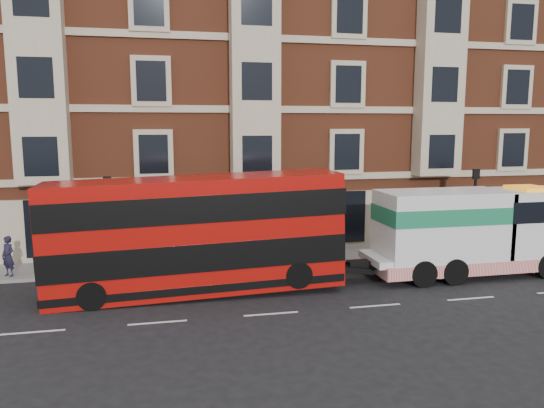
{
  "coord_description": "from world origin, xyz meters",
  "views": [
    {
      "loc": [
        -3.82,
        -17.84,
        6.79
      ],
      "look_at": [
        0.9,
        4.0,
        3.38
      ],
      "focal_mm": 35.0,
      "sensor_mm": 36.0,
      "label": 1
    }
  ],
  "objects": [
    {
      "name": "victorian_terrace",
      "position": [
        0.5,
        15.0,
        10.07
      ],
      "size": [
        45.0,
        12.0,
        20.4
      ],
      "color": "brown",
      "rests_on": "ground"
    },
    {
      "name": "double_decker_bus",
      "position": [
        -2.42,
        2.99,
        2.49
      ],
      "size": [
        11.6,
        2.66,
        4.7
      ],
      "color": "#A70D09",
      "rests_on": "ground"
    },
    {
      "name": "ground",
      "position": [
        0.0,
        0.0,
        0.0
      ],
      "size": [
        120.0,
        120.0,
        0.0
      ],
      "primitive_type": "plane",
      "color": "black",
      "rests_on": "ground"
    },
    {
      "name": "lamp_post_east",
      "position": [
        12.0,
        6.2,
        2.68
      ],
      "size": [
        0.35,
        0.15,
        4.35
      ],
      "color": "black",
      "rests_on": "sidewalk"
    },
    {
      "name": "tow_truck",
      "position": [
        9.64,
        2.99,
        2.05
      ],
      "size": [
        9.29,
        2.75,
        3.87
      ],
      "color": "white",
      "rests_on": "ground"
    },
    {
      "name": "sidewalk",
      "position": [
        0.0,
        7.5,
        0.07
      ],
      "size": [
        90.0,
        3.0,
        0.15
      ],
      "primitive_type": "cube",
      "color": "slate",
      "rests_on": "ground"
    },
    {
      "name": "lamp_post_west",
      "position": [
        -6.0,
        6.2,
        2.68
      ],
      "size": [
        0.35,
        0.15,
        4.35
      ],
      "color": "black",
      "rests_on": "sidewalk"
    },
    {
      "name": "pedestrian",
      "position": [
        -10.34,
        6.61,
        1.04
      ],
      "size": [
        0.78,
        0.73,
        1.79
      ],
      "primitive_type": "imported",
      "rotation": [
        0.0,
        0.0,
        -0.62
      ],
      "color": "#1D1933",
      "rests_on": "sidewalk"
    }
  ]
}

